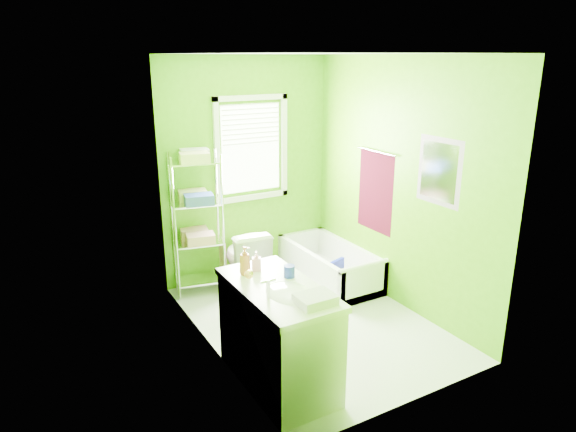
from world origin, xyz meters
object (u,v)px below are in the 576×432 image
toilet (245,258)px  wire_shelf_unit (198,208)px  vanity (279,332)px  bathtub (331,270)px

toilet → wire_shelf_unit: 0.79m
toilet → vanity: bearing=80.1°
vanity → wire_shelf_unit: wire_shelf_unit is taller
wire_shelf_unit → bathtub: bearing=-19.1°
toilet → vanity: vanity is taller
toilet → vanity: (-0.51, -1.74, 0.08)m
vanity → toilet: bearing=73.5°
vanity → wire_shelf_unit: (0.06, 1.94, 0.53)m
bathtub → wire_shelf_unit: bearing=160.9°
bathtub → vanity: bearing=-136.1°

